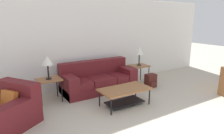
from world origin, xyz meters
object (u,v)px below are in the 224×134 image
at_px(coffee_table, 125,93).
at_px(side_table_left, 49,81).
at_px(table_lamp_left, 47,61).
at_px(table_lamp_right, 139,51).
at_px(armchair, 7,112).
at_px(side_table_right, 139,67).
at_px(couch, 98,80).
at_px(backpack, 151,81).

xyz_separation_m(coffee_table, side_table_left, (-1.43, 1.16, 0.20)).
distance_m(table_lamp_left, table_lamp_right, 2.78).
height_order(armchair, side_table_right, armchair).
height_order(armchair, side_table_left, armchair).
bearing_deg(couch, armchair, -160.23).
bearing_deg(armchair, backpack, 3.76).
bearing_deg(armchair, table_lamp_left, 37.75).
height_order(coffee_table, table_lamp_left, table_lamp_left).
xyz_separation_m(couch, table_lamp_left, (-1.39, -0.09, 0.72)).
bearing_deg(table_lamp_left, couch, 3.61).
bearing_deg(couch, table_lamp_right, -3.61).
distance_m(side_table_right, backpack, 0.61).
bearing_deg(table_lamp_left, table_lamp_right, 0.00).
bearing_deg(side_table_right, backpack, -85.62).
height_order(armchair, table_lamp_left, table_lamp_left).
xyz_separation_m(couch, side_table_right, (1.39, -0.09, 0.21)).
distance_m(armchair, side_table_left, 1.28).
xyz_separation_m(armchair, table_lamp_right, (3.78, 0.77, 0.73)).
relative_size(table_lamp_left, table_lamp_right, 1.00).
bearing_deg(armchair, table_lamp_right, 11.52).
bearing_deg(side_table_left, armchair, -142.25).
bearing_deg(couch, side_table_left, -176.39).
height_order(coffee_table, side_table_left, side_table_left).
distance_m(armchair, backpack, 3.83).
bearing_deg(side_table_left, coffee_table, -39.15).
height_order(side_table_left, side_table_right, same).
relative_size(coffee_table, side_table_left, 2.07).
height_order(coffee_table, table_lamp_right, table_lamp_right).
xyz_separation_m(armchair, table_lamp_left, (0.99, 0.77, 0.73)).
bearing_deg(couch, side_table_right, -3.61).
height_order(couch, side_table_left, couch).
relative_size(armchair, side_table_right, 2.33).
relative_size(side_table_left, side_table_right, 1.00).
distance_m(armchair, table_lamp_right, 3.92).
distance_m(side_table_left, backpack, 2.89).
relative_size(side_table_left, table_lamp_left, 1.00).
bearing_deg(armchair, side_table_right, 11.52).
bearing_deg(coffee_table, table_lamp_left, 140.85).
height_order(side_table_right, table_lamp_left, table_lamp_left).
height_order(table_lamp_right, backpack, table_lamp_right).
bearing_deg(side_table_left, backpack, -10.42).
bearing_deg(side_table_right, table_lamp_right, -90.00).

